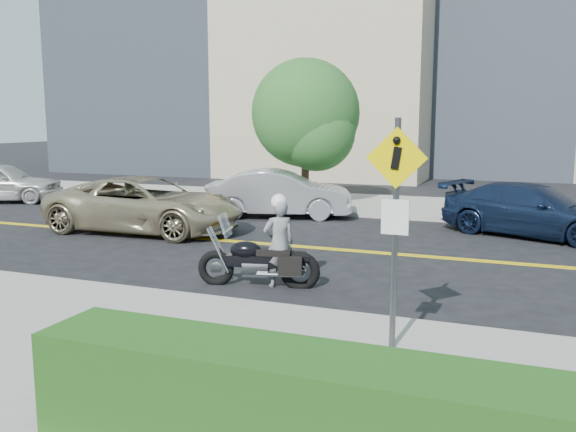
# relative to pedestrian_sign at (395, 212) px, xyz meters

# --- Properties ---
(ground_plane) EXTENTS (120.00, 120.00, 0.00)m
(ground_plane) POSITION_rel_pedestrian_sign_xyz_m (-4.20, 6.31, -1.96)
(ground_plane) COLOR black
(ground_plane) RESTS_ON ground
(sidewalk_near) EXTENTS (60.00, 5.00, 0.15)m
(sidewalk_near) POSITION_rel_pedestrian_sign_xyz_m (-4.20, -1.19, -1.89)
(sidewalk_near) COLOR #9E9B91
(sidewalk_near) RESTS_ON ground_plane
(sidewalk_far) EXTENTS (60.00, 5.00, 0.15)m
(sidewalk_far) POSITION_rel_pedestrian_sign_xyz_m (-4.20, 13.81, -1.89)
(sidewalk_far) COLOR #9E9B91
(sidewalk_far) RESTS_ON ground_plane
(pedestrian_sign) EXTENTS (0.78, 0.08, 3.00)m
(pedestrian_sign) POSITION_rel_pedestrian_sign_xyz_m (0.00, 0.00, 0.00)
(pedestrian_sign) COLOR #4C4C51
(pedestrian_sign) RESTS_ON sidewalk_near
(motorcyclist) EXTENTS (0.72, 0.69, 1.77)m
(motorcyclist) POSITION_rel_pedestrian_sign_xyz_m (-2.72, 2.75, -1.08)
(motorcyclist) COLOR silver
(motorcyclist) RESTS_ON ground
(motorcycle) EXTENTS (2.35, 1.17, 1.37)m
(motorcycle) POSITION_rel_pedestrian_sign_xyz_m (-3.08, 2.63, -1.27)
(motorcycle) COLOR black
(motorcycle) RESTS_ON ground
(suv) EXTENTS (5.63, 2.74, 1.54)m
(suv) POSITION_rel_pedestrian_sign_xyz_m (-8.35, 6.69, -1.19)
(suv) COLOR tan
(suv) RESTS_ON ground
(parked_car_white) EXTENTS (4.84, 3.37, 1.53)m
(parked_car_white) POSITION_rel_pedestrian_sign_xyz_m (-17.15, 9.98, -1.20)
(parked_car_white) COLOR silver
(parked_car_white) RESTS_ON ground
(parked_car_silver) EXTENTS (4.90, 2.83, 1.53)m
(parked_car_silver) POSITION_rel_pedestrian_sign_xyz_m (-5.82, 10.48, -1.20)
(parked_car_silver) COLOR #B5B7BE
(parked_car_silver) RESTS_ON ground
(parked_car_blue) EXTENTS (5.25, 3.59, 1.41)m
(parked_car_blue) POSITION_rel_pedestrian_sign_xyz_m (1.79, 9.89, -1.26)
(parked_car_blue) COLOR #152341
(parked_car_blue) RESTS_ON ground
(tree_far_a) EXTENTS (3.88, 3.88, 5.30)m
(tree_far_a) POSITION_rel_pedestrian_sign_xyz_m (-5.91, 13.18, 1.39)
(tree_far_a) COLOR #382619
(tree_far_a) RESTS_ON ground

